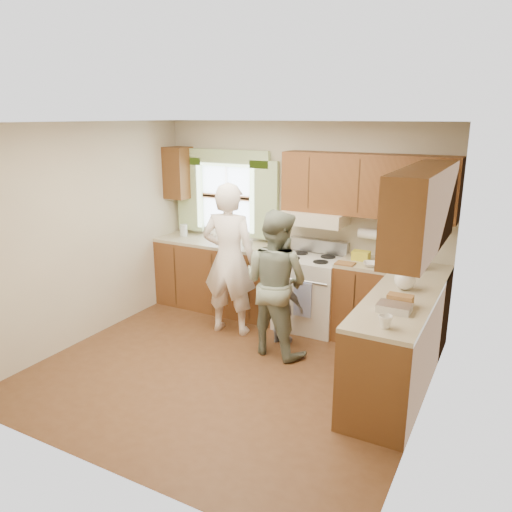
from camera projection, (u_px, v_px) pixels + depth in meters
The scene contains 6 objects.
room at pixel (228, 255), 4.87m from camera, with size 3.80×3.80×3.80m.
kitchen_fixtures at pixel (325, 274), 5.61m from camera, with size 3.80×2.25×2.15m.
stove at pixel (310, 291), 6.16m from camera, with size 0.76×0.67×1.07m.
woman_left at pixel (229, 259), 5.91m from camera, with size 0.67×0.44×1.83m, color white.
woman_right at pixel (276, 283), 5.42m from camera, with size 0.79×0.61×1.62m, color #253A28.
child at pixel (283, 308), 5.71m from camera, with size 0.51×0.21×0.88m, color gray.
Camera 1 is at (2.46, -4.00, 2.56)m, focal length 35.00 mm.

